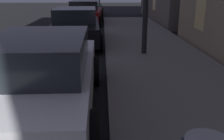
{
  "coord_description": "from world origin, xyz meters",
  "views": [
    {
      "loc": [
        3.91,
        -0.68,
        2.18
      ],
      "look_at": [
        4.04,
        2.78,
        1.07
      ],
      "focal_mm": 41.1,
      "sensor_mm": 36.0,
      "label": 1
    }
  ],
  "objects_px": {
    "car_black": "(76,27)",
    "car_green": "(90,6)",
    "car_red": "(85,13)",
    "car_white": "(43,75)"
  },
  "relations": [
    {
      "from": "car_white",
      "to": "car_black",
      "type": "height_order",
      "value": "same"
    },
    {
      "from": "car_white",
      "to": "car_black",
      "type": "relative_size",
      "value": 1.07
    },
    {
      "from": "car_white",
      "to": "car_black",
      "type": "xyz_separation_m",
      "value": [
        -0.0,
        5.92,
        -0.01
      ]
    },
    {
      "from": "car_black",
      "to": "car_green",
      "type": "distance_m",
      "value": 11.9
    },
    {
      "from": "car_red",
      "to": "car_green",
      "type": "bearing_deg",
      "value": 89.96
    },
    {
      "from": "car_black",
      "to": "car_red",
      "type": "bearing_deg",
      "value": 90.01
    },
    {
      "from": "car_red",
      "to": "car_green",
      "type": "distance_m",
      "value": 5.83
    },
    {
      "from": "car_white",
      "to": "car_green",
      "type": "xyz_separation_m",
      "value": [
        0.0,
        17.83,
        0.0
      ]
    },
    {
      "from": "car_green",
      "to": "car_black",
      "type": "bearing_deg",
      "value": -90.01
    },
    {
      "from": "car_red",
      "to": "car_green",
      "type": "xyz_separation_m",
      "value": [
        0.0,
        5.83,
        0.01
      ]
    }
  ]
}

